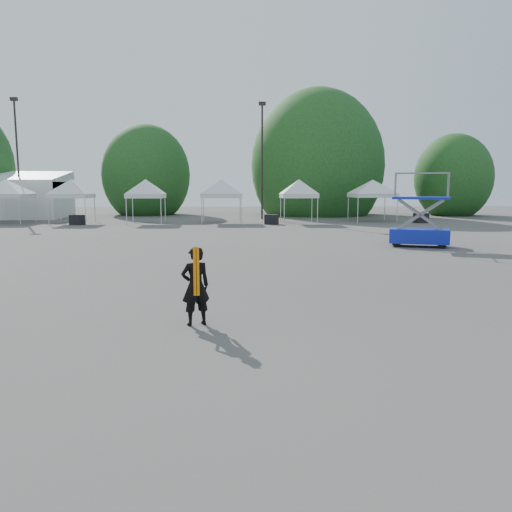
{
  "coord_description": "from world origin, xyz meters",
  "views": [
    {
      "loc": [
        -0.04,
        -10.83,
        2.75
      ],
      "look_at": [
        0.58,
        -0.36,
        1.3
      ],
      "focal_mm": 35.0,
      "sensor_mm": 36.0,
      "label": 1
    }
  ],
  "objects": [
    {
      "name": "light_pole_east",
      "position": [
        3.0,
        32.0,
        5.52
      ],
      "size": [
        0.6,
        0.25,
        9.8
      ],
      "color": "black",
      "rests_on": "ground"
    },
    {
      "name": "tree_mid_e",
      "position": [
        9.0,
        39.0,
        4.84
      ],
      "size": [
        5.12,
        5.12,
        7.79
      ],
      "color": "#382314",
      "rests_on": "ground"
    },
    {
      "name": "ground",
      "position": [
        0.0,
        0.0,
        0.0
      ],
      "size": [
        120.0,
        120.0,
        0.0
      ],
      "primitive_type": "plane",
      "color": "#474442",
      "rests_on": "ground"
    },
    {
      "name": "tree_mid_w",
      "position": [
        -8.0,
        40.0,
        3.93
      ],
      "size": [
        4.16,
        4.16,
        6.33
      ],
      "color": "#382314",
      "rests_on": "ground"
    },
    {
      "name": "tent_e",
      "position": [
        -0.42,
        27.75,
        3.06
      ],
      "size": [
        4.4,
        4.4,
        3.88
      ],
      "color": "silver",
      "rests_on": "ground"
    },
    {
      "name": "crate_east",
      "position": [
        14.97,
        26.92,
        0.37
      ],
      "size": [
        1.05,
        0.87,
        0.75
      ],
      "primitive_type": "cube",
      "rotation": [
        0.0,
        0.0,
        0.14
      ],
      "color": "black",
      "rests_on": "ground"
    },
    {
      "name": "scissor_lift",
      "position": [
        8.91,
        11.78,
        1.72
      ],
      "size": [
        2.93,
        2.18,
        3.4
      ],
      "rotation": [
        0.0,
        0.0,
        -0.37
      ],
      "color": "#0B2096",
      "rests_on": "ground"
    },
    {
      "name": "crate_mid",
      "position": [
        3.29,
        26.06,
        0.36
      ],
      "size": [
        1.12,
        1.0,
        0.73
      ],
      "primitive_type": "cube",
      "rotation": [
        0.0,
        0.0,
        -0.34
      ],
      "color": "black",
      "rests_on": "ground"
    },
    {
      "name": "tent_g",
      "position": [
        11.68,
        28.93,
        3.06
      ],
      "size": [
        4.69,
        4.69,
        3.88
      ],
      "color": "silver",
      "rests_on": "ground"
    },
    {
      "name": "light_pole_west",
      "position": [
        -18.0,
        34.0,
        5.77
      ],
      "size": [
        0.6,
        0.25,
        10.3
      ],
      "color": "black",
      "rests_on": "ground"
    },
    {
      "name": "tent_c",
      "position": [
        -11.68,
        27.65,
        3.06
      ],
      "size": [
        4.03,
        4.03,
        3.88
      ],
      "color": "silver",
      "rests_on": "ground"
    },
    {
      "name": "tent_f",
      "position": [
        5.45,
        27.09,
        3.06
      ],
      "size": [
        3.8,
        3.8,
        3.88
      ],
      "color": "silver",
      "rests_on": "ground"
    },
    {
      "name": "man",
      "position": [
        -0.67,
        -1.02,
        0.8
      ],
      "size": [
        0.68,
        0.56,
        1.59
      ],
      "rotation": [
        0.0,
        0.0,
        3.49
      ],
      "color": "black",
      "rests_on": "ground"
    },
    {
      "name": "tree_far_e",
      "position": [
        22.0,
        37.0,
        3.63
      ],
      "size": [
        3.84,
        3.84,
        5.84
      ],
      "color": "#382314",
      "rests_on": "ground"
    },
    {
      "name": "tent_b",
      "position": [
        -16.94,
        28.78,
        3.06
      ],
      "size": [
        4.72,
        4.72,
        3.88
      ],
      "color": "silver",
      "rests_on": "ground"
    },
    {
      "name": "crate_west",
      "position": [
        -11.01,
        26.48,
        0.36
      ],
      "size": [
        1.09,
        0.95,
        0.71
      ],
      "primitive_type": "cube",
      "rotation": [
        0.0,
        0.0,
        -0.3
      ],
      "color": "black",
      "rests_on": "ground"
    },
    {
      "name": "tent_d",
      "position": [
        -6.09,
        27.33,
        3.06
      ],
      "size": [
        3.83,
        3.83,
        3.88
      ],
      "color": "silver",
      "rests_on": "ground"
    }
  ]
}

